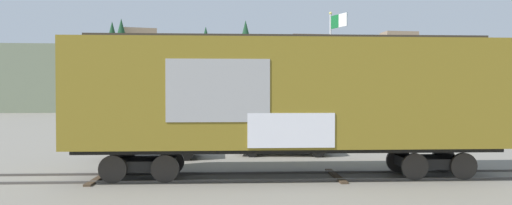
% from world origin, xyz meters
% --- Properties ---
extents(ground_plane, '(260.00, 260.00, 0.00)m').
position_xyz_m(ground_plane, '(0.00, 0.00, 0.00)').
color(ground_plane, slate).
extents(track, '(60.02, 3.47, 0.08)m').
position_xyz_m(track, '(-1.26, 0.05, 0.04)').
color(track, '#4C4742').
rests_on(track, ground_plane).
extents(freight_car, '(14.87, 3.28, 4.98)m').
position_xyz_m(freight_car, '(0.79, -0.00, 2.86)').
color(freight_car, olive).
rests_on(freight_car, ground_plane).
extents(flagpole, '(0.73, 1.41, 7.86)m').
position_xyz_m(flagpole, '(5.03, 10.40, 5.04)').
color(flagpole, silver).
rests_on(flagpole, ground_plane).
extents(hillside, '(116.73, 38.12, 15.65)m').
position_xyz_m(hillside, '(0.01, 73.15, 5.43)').
color(hillside, slate).
rests_on(hillside, ground_plane).
extents(parked_car_black, '(4.32, 2.05, 1.85)m').
position_xyz_m(parked_car_black, '(-4.63, 4.96, 0.92)').
color(parked_car_black, black).
rests_on(parked_car_black, ground_plane).
extents(parked_car_silver, '(4.67, 2.27, 1.63)m').
position_xyz_m(parked_car_silver, '(1.36, 5.67, 0.83)').
color(parked_car_silver, '#B7BABF').
rests_on(parked_car_silver, ground_plane).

